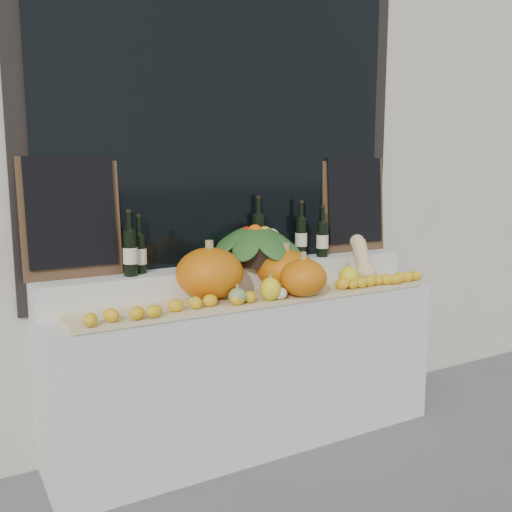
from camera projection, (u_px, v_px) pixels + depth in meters
storefront_facade at (194, 65)px, 3.64m from camera, size 7.00×0.94×4.50m
display_sill at (250, 369)px, 3.32m from camera, size 2.30×0.55×0.88m
rear_tier at (237, 277)px, 3.36m from camera, size 2.30×0.25×0.16m
straw_bedding at (260, 298)px, 3.14m from camera, size 2.10×0.32×0.02m
pumpkin_left at (210, 273)px, 3.06m from camera, size 0.44×0.44×0.28m
pumpkin_right at (286, 270)px, 3.28m from camera, size 0.38×0.38×0.23m
pumpkin_center at (303, 278)px, 3.11m from camera, size 0.29×0.29×0.21m
butternut_squash at (363, 262)px, 3.50m from camera, size 0.14×0.20×0.29m
decorative_gourds at (301, 286)px, 3.14m from camera, size 0.87×0.18×0.15m
lemon_heap at (271, 294)px, 3.04m from camera, size 2.20×0.16×0.06m
produce_bowl at (255, 244)px, 3.37m from camera, size 0.61×0.61×0.24m
wine_bottle_far_left at (130, 253)px, 2.98m from camera, size 0.08×0.08×0.35m
wine_bottle_near_left at (139, 253)px, 3.06m from camera, size 0.08×0.08×0.32m
wine_bottle_tall at (258, 237)px, 3.46m from camera, size 0.08×0.08×0.39m
wine_bottle_near_right at (301, 237)px, 3.58m from camera, size 0.08×0.08×0.36m
wine_bottle_far_right at (322, 239)px, 3.60m from camera, size 0.08×0.08×0.33m
chalkboard_left at (71, 215)px, 2.90m from camera, size 0.50×0.08×0.62m
chalkboard_right at (354, 203)px, 3.80m from camera, size 0.50×0.08×0.62m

